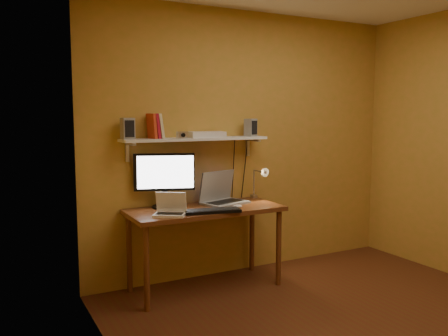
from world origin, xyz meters
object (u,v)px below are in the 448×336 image
wall_shelf (196,139)px  laptop (221,195)px  shelf_camera (182,135)px  keyboard (212,211)px  netbook (170,209)px  monitor (164,177)px  speaker_right (251,127)px  mouse (237,206)px  router (207,134)px  speaker_left (128,129)px  desk_lamp (260,179)px  desk (205,217)px

wall_shelf → laptop: 0.58m
shelf_camera → keyboard: bearing=-67.2°
netbook → keyboard: 0.37m
monitor → netbook: 0.40m
speaker_right → keyboard: bearing=-165.7°
wall_shelf → shelf_camera: size_ratio=13.12×
mouse → router: (-0.13, 0.35, 0.64)m
laptop → router: (-0.12, 0.07, 0.57)m
speaker_left → speaker_right: (1.23, -0.00, -0.01)m
keyboard → mouse: size_ratio=5.37×
desk_lamp → keyboard: bearing=-154.3°
netbook → router: 0.86m
shelf_camera → wall_shelf: bearing=23.7°
keyboard → speaker_right: bearing=44.9°
mouse → speaker_left: (-0.89, 0.35, 0.70)m
netbook → keyboard: (0.36, -0.06, -0.04)m
wall_shelf → mouse: wall_shelf is taller
netbook → keyboard: size_ratio=0.65×
desk_lamp → router: size_ratio=1.17×
desk → desk_lamp: desk_lamp is taller
desk → shelf_camera: size_ratio=13.12×
keyboard → speaker_right: speaker_right is taller
netbook → mouse: size_ratio=3.50×
wall_shelf → laptop: (0.24, -0.06, -0.53)m
mouse → router: bearing=116.6°
laptop → netbook: size_ratio=1.52×
netbook → mouse: (0.64, -0.01, -0.04)m
mouse → laptop: bearing=98.4°
wall_shelf → desk_lamp: size_ratio=3.73×
desk → mouse: mouse is taller
mouse → router: size_ratio=0.28×
wall_shelf → shelf_camera: 0.19m
desk → shelf_camera: (-0.17, 0.12, 0.74)m
desk → shelf_camera: 0.77m
desk_lamp → desk: bearing=-169.2°
keyboard → router: 0.77m
wall_shelf → speaker_left: size_ratio=7.61×
laptop → keyboard: (-0.27, -0.34, -0.07)m
monitor → speaker_right: bearing=19.6°
speaker_left → shelf_camera: bearing=-12.6°
wall_shelf → monitor: size_ratio=2.66×
netbook → shelf_camera: shelf_camera is taller
monitor → router: (0.43, 0.02, 0.38)m
mouse → shelf_camera: 0.81m
monitor → keyboard: 0.55m
monitor → desk: bearing=-10.9°
router → keyboard: bearing=-109.7°
speaker_right → desk: bearing=179.8°
desk → monitor: (-0.32, 0.18, 0.36)m
desk → keyboard: bearing=-98.8°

